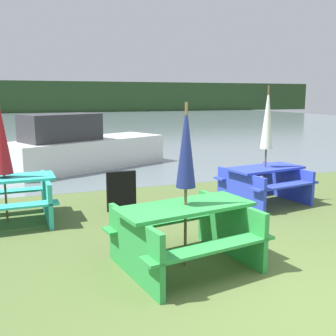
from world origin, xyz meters
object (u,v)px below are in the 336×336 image
Objects in this scene: picnic_table_blue at (265,181)px; umbrella_navy at (186,147)px; picnic_table_teal at (6,196)px; signboard at (121,191)px; umbrella_crimson at (1,138)px; umbrella_white at (267,118)px; boat at (82,148)px; picnic_table_green at (185,230)px.

picnic_table_blue is 3.64m from umbrella_navy.
picnic_table_teal is 2.00m from signboard.
umbrella_crimson is at bearing 129.91° from umbrella_navy.
umbrella_white is 3.16m from signboard.
signboard is at bearing -113.96° from boat.
picnic_table_blue is 5.88m from boat.
umbrella_crimson is 4.86m from umbrella_white.
umbrella_white reaches higher than picnic_table_teal.
picnic_table_teal is 0.71× the size of umbrella_white.
picnic_table_teal is at bearing -178.79° from signboard.
umbrella_navy is at bearing -139.54° from umbrella_white.
umbrella_white is (4.84, -0.36, 1.23)m from picnic_table_teal.
signboard is (-2.85, 0.41, -0.06)m from picnic_table_blue.
picnic_table_teal is 0.80× the size of umbrella_navy.
boat is (1.91, 4.73, -0.83)m from umbrella_crimson.
umbrella_navy is at bearing -85.75° from signboard.
picnic_table_green reaches higher than signboard.
umbrella_white is at bearing 40.46° from umbrella_navy.
picnic_table_green is at bearing -139.54° from umbrella_white.
picnic_table_teal is 3.58m from umbrella_navy.
picnic_table_green is at bearing -50.09° from umbrella_crimson.
boat is (-2.93, 5.10, -1.08)m from umbrella_white.
picnic_table_blue is at bearing -4.30° from picnic_table_teal.
umbrella_crimson reaches higher than picnic_table_teal.
picnic_table_green reaches higher than picnic_table_blue.
signboard is (1.99, 0.04, -1.07)m from umbrella_crimson.
umbrella_white is (-0.00, 0.00, 1.25)m from picnic_table_blue.
picnic_table_teal is at bearing 175.70° from picnic_table_blue.
boat is at bearing 92.18° from picnic_table_green.
picnic_table_green is 0.82× the size of umbrella_white.
boat reaches higher than picnic_table_blue.
umbrella_navy is at bearing -50.09° from umbrella_crimson.
umbrella_navy is 2.90m from signboard.
picnic_table_teal is at bearing 175.70° from umbrella_white.
picnic_table_blue is 2.87m from signboard.
signboard is (1.99, 0.04, -0.09)m from picnic_table_teal.
signboard is at bearing 1.21° from picnic_table_teal.
umbrella_crimson is 3.42m from umbrella_navy.
picnic_table_blue is 2.31× the size of signboard.
signboard is (-0.20, 2.66, -1.14)m from umbrella_navy.
picnic_table_teal is (-4.84, 0.36, 0.02)m from picnic_table_blue.
umbrella_white reaches higher than picnic_table_green.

